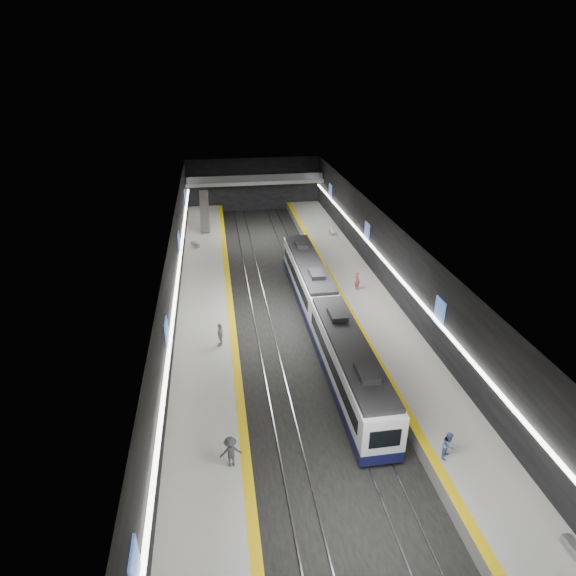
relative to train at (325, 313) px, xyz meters
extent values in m
plane|color=black|center=(-2.50, 2.73, -2.20)|extent=(70.00, 70.00, 0.00)
cube|color=beige|center=(-2.50, 2.73, 5.80)|extent=(20.00, 70.00, 0.04)
cube|color=black|center=(-12.50, 2.73, 1.80)|extent=(0.04, 70.00, 8.00)
cube|color=black|center=(7.50, 2.73, 1.80)|extent=(0.04, 70.00, 8.00)
cube|color=black|center=(-2.50, 37.73, 1.80)|extent=(20.00, 0.04, 8.00)
cube|color=slate|center=(-10.00, 2.73, -1.70)|extent=(5.00, 70.00, 1.00)
cube|color=#A8A8A3|center=(-10.00, 2.73, -1.19)|extent=(5.00, 70.00, 0.02)
cube|color=yellow|center=(-7.80, 2.73, -1.18)|extent=(0.60, 70.00, 0.02)
cube|color=slate|center=(5.00, 2.73, -1.70)|extent=(5.00, 70.00, 1.00)
cube|color=#A8A8A3|center=(5.00, 2.73, -1.19)|extent=(5.00, 70.00, 0.02)
cube|color=yellow|center=(2.80, 2.73, -1.18)|extent=(0.60, 70.00, 0.02)
cube|color=gray|center=(-5.72, 2.73, -2.14)|extent=(0.08, 70.00, 0.12)
cube|color=gray|center=(-4.28, 2.73, -2.14)|extent=(0.08, 70.00, 0.12)
cube|color=gray|center=(-0.72, 2.73, -2.14)|extent=(0.08, 70.00, 0.12)
cube|color=gray|center=(0.72, 2.73, -2.14)|extent=(0.08, 70.00, 0.12)
cube|color=#10123D|center=(0.00, -7.50, -1.45)|extent=(2.65, 15.00, 0.80)
cube|color=white|center=(0.00, -7.50, 0.20)|extent=(2.65, 15.00, 2.50)
cube|color=black|center=(0.00, -7.50, 1.60)|extent=(2.44, 14.25, 0.30)
cube|color=black|center=(0.00, -7.50, 0.25)|extent=(2.69, 13.20, 1.00)
cube|color=black|center=(0.00, -15.02, 0.15)|extent=(1.85, 0.05, 1.20)
cube|color=#10123D|center=(0.00, 7.50, -1.45)|extent=(2.65, 15.00, 0.80)
cube|color=white|center=(0.00, 7.50, 0.20)|extent=(2.65, 15.00, 2.50)
cube|color=black|center=(0.00, 7.50, 1.60)|extent=(2.44, 14.25, 0.30)
cube|color=black|center=(0.00, 7.50, 0.25)|extent=(2.69, 13.20, 1.00)
cube|color=black|center=(0.00, -0.02, 0.15)|extent=(1.85, 0.05, 1.20)
cube|color=#4267C7|center=(-12.42, -22.27, 2.30)|extent=(0.10, 1.50, 2.20)
cube|color=#4267C7|center=(-12.42, -5.27, 2.30)|extent=(0.10, 1.50, 2.20)
cube|color=#4267C7|center=(-12.42, 12.73, 2.30)|extent=(0.10, 1.50, 2.20)
cube|color=#4267C7|center=(-12.42, 29.73, 2.30)|extent=(0.10, 1.50, 2.20)
cube|color=#4267C7|center=(7.42, -5.27, 2.30)|extent=(0.10, 1.50, 2.20)
cube|color=#4267C7|center=(7.42, 12.73, 2.30)|extent=(0.10, 1.50, 2.20)
cube|color=#4267C7|center=(7.42, 29.73, 2.30)|extent=(0.10, 1.50, 2.20)
cube|color=white|center=(-12.30, 2.73, 1.60)|extent=(0.25, 68.60, 0.12)
cube|color=white|center=(7.30, 2.73, 1.60)|extent=(0.25, 68.60, 0.12)
cube|color=gray|center=(-2.50, 35.73, 2.80)|extent=(20.00, 3.00, 0.50)
cube|color=#47474C|center=(-2.50, 34.28, 3.55)|extent=(19.60, 0.08, 1.00)
cube|color=#99999E|center=(-10.00, 28.73, 0.70)|extent=(1.20, 7.50, 3.92)
cube|color=#99999E|center=(-11.20, 20.78, -0.99)|extent=(1.11, 1.71, 0.41)
cube|color=#99999E|center=(6.12, 22.73, -0.98)|extent=(0.60, 1.79, 0.43)
imported|color=#B24247|center=(4.64, 6.30, -0.29)|extent=(0.65, 0.78, 1.82)
imported|color=#4D6CA8|center=(3.61, -15.57, -0.33)|extent=(1.05, 1.07, 1.74)
imported|color=beige|center=(-8.84, -1.69, -0.21)|extent=(0.69, 1.22, 1.97)
imported|color=#3C3C43|center=(-8.63, -14.26, -0.23)|extent=(1.31, 0.84, 1.93)
camera|label=1|loc=(-8.57, -34.47, 19.63)|focal=30.00mm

